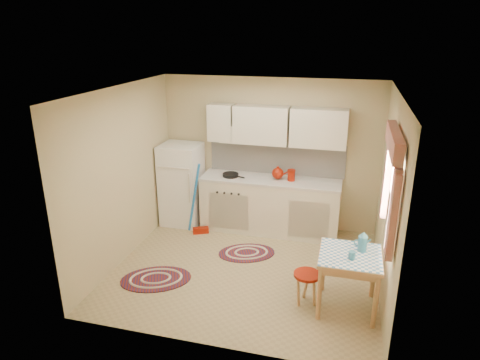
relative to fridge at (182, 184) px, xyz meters
name	(u,v)px	position (x,y,z in m)	size (l,w,h in m)	color
room_shell	(262,157)	(1.59, -1.01, 0.90)	(3.64, 3.60, 2.52)	tan
fridge	(182,184)	(0.00, 0.00, 0.00)	(0.65, 0.60, 1.40)	white
broom	(200,200)	(0.45, -0.35, -0.10)	(0.28, 0.12, 1.20)	blue
base_cabinets	(270,206)	(1.52, 0.05, -0.26)	(2.25, 0.60, 0.88)	silver
countertop	(270,180)	(1.52, 0.05, 0.20)	(2.27, 0.62, 0.04)	beige
frying_pan	(231,175)	(0.87, 0.00, 0.24)	(0.26, 0.26, 0.05)	black
red_kettle	(278,173)	(1.64, 0.05, 0.32)	(0.21, 0.19, 0.21)	#911705
red_canister	(291,176)	(1.86, 0.05, 0.30)	(0.12, 0.12, 0.16)	#911705
table	(348,282)	(2.83, -1.79, -0.34)	(0.72, 0.72, 0.72)	tan
stool	(306,288)	(2.35, -1.83, -0.49)	(0.33, 0.33, 0.42)	#911705
coffee_pot	(363,242)	(2.96, -1.67, 0.15)	(0.13, 0.11, 0.26)	teal
mug	(352,256)	(2.85, -1.89, 0.07)	(0.08, 0.08, 0.10)	teal
rug_center	(247,253)	(1.35, -0.82, -0.69)	(0.86, 0.57, 0.02)	maroon
rug_left	(156,279)	(0.32, -1.82, -0.69)	(0.95, 0.63, 0.02)	maroon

